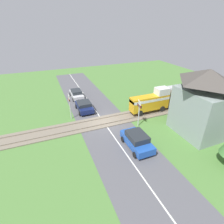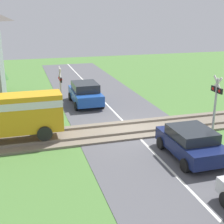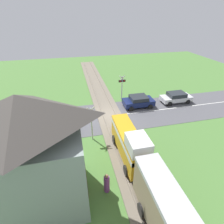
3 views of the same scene
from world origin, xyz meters
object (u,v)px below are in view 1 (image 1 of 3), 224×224
object	(u,v)px
car_near_crossing	(84,106)
car_behind_queue	(77,94)
car_far_side	(137,140)
train	(177,96)
crossing_signal_east_approach	(139,110)
station_building	(202,104)
pedestrian_by_station	(175,112)
crossing_signal_west_approach	(70,104)

from	to	relation	value
car_near_crossing	car_behind_queue	xyz separation A→B (m)	(-5.15, 0.00, -0.03)
car_far_side	train	bearing A→B (deg)	121.11
train	car_behind_queue	size ratio (longest dim) A/B	3.64
crossing_signal_east_approach	car_behind_queue	bearing A→B (deg)	-156.42
car_behind_queue	car_far_side	bearing A→B (deg)	10.90
car_near_crossing	car_far_side	distance (m)	10.23
car_far_side	station_building	bearing A→B (deg)	88.25
car_behind_queue	station_building	distance (m)	18.60
car_behind_queue	car_near_crossing	bearing A→B (deg)	0.00
car_near_crossing	crossing_signal_east_approach	world-z (taller)	crossing_signal_east_approach
train	pedestrian_by_station	bearing A→B (deg)	-42.04
car_near_crossing	car_behind_queue	world-z (taller)	car_near_crossing
crossing_signal_west_approach	train	bearing A→B (deg)	80.68
crossing_signal_east_approach	station_building	distance (m)	6.63
crossing_signal_west_approach	crossing_signal_east_approach	distance (m)	8.65
train	car_behind_queue	xyz separation A→B (m)	(-9.08, -12.62, -1.16)
car_near_crossing	station_building	distance (m)	14.70
station_building	crossing_signal_east_approach	bearing A→B (deg)	-124.64
car_behind_queue	crossing_signal_east_approach	xyz separation A→B (m)	(11.50, 5.02, 1.45)
crossing_signal_east_approach	pedestrian_by_station	distance (m)	5.77
crossing_signal_west_approach	pedestrian_by_station	bearing A→B (deg)	69.91
car_far_side	pedestrian_by_station	xyz separation A→B (m)	(-3.64, 7.72, -0.13)
car_far_side	car_behind_queue	distance (m)	15.24
crossing_signal_west_approach	pedestrian_by_station	distance (m)	13.65
train	crossing_signal_west_approach	bearing A→B (deg)	-99.32
car_near_crossing	pedestrian_by_station	world-z (taller)	pedestrian_by_station
car_far_side	car_behind_queue	xyz separation A→B (m)	(-14.96, -2.88, -0.11)
crossing_signal_west_approach	crossing_signal_east_approach	size ratio (longest dim) A/B	1.00
car_behind_queue	crossing_signal_east_approach	distance (m)	12.64
car_far_side	crossing_signal_east_approach	size ratio (longest dim) A/B	1.19
crossing_signal_west_approach	pedestrian_by_station	size ratio (longest dim) A/B	2.23
pedestrian_by_station	crossing_signal_east_approach	bearing A→B (deg)	-88.12
station_building	car_behind_queue	bearing A→B (deg)	-145.72
train	station_building	xyz separation A→B (m)	(6.11, -2.26, 1.67)
train	car_far_side	xyz separation A→B (m)	(5.88, -9.74, -1.05)
station_building	pedestrian_by_station	bearing A→B (deg)	176.38
crossing_signal_west_approach	pedestrian_by_station	xyz separation A→B (m)	(4.66, 12.74, -1.46)
car_behind_queue	crossing_signal_west_approach	size ratio (longest dim) A/B	1.16
crossing_signal_west_approach	car_far_side	bearing A→B (deg)	31.18
car_near_crossing	crossing_signal_west_approach	distance (m)	2.98
crossing_signal_east_approach	car_near_crossing	bearing A→B (deg)	-141.70
train	crossing_signal_west_approach	xyz separation A→B (m)	(-2.42, -14.76, 0.28)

